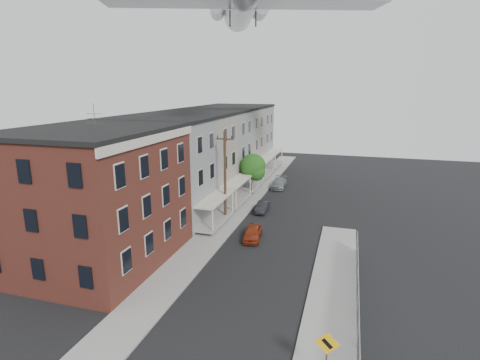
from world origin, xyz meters
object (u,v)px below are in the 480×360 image
Objects in this scene: car_far at (279,183)px; car_near at (253,233)px; utility_pole at (225,176)px; car_mid at (262,207)px; street_tree at (254,168)px; warning_sign at (327,350)px.

car_near is at bearing -87.90° from car_far.
car_far is at bearing 86.78° from car_near.
utility_pole is 6.36m from car_mid.
car_near is at bearing -75.67° from street_tree.
utility_pole reaches higher than car_far.
warning_sign is 30.96m from street_tree.
utility_pole is (-11.20, 19.03, 2.79)m from warning_sign.
car_far is at bearing 104.35° from warning_sign.
utility_pole is at bearing -102.15° from car_far.
warning_sign is at bearing -71.03° from car_near.
street_tree is at bearing 110.98° from car_mid.
car_near is 17.94m from car_far.
utility_pole is 15.03m from car_far.
warning_sign reaches higher than car_near.
car_near is 1.11× the size of car_mid.
street_tree is at bearing 97.56° from car_near.
car_near is (3.80, -3.68, -4.06)m from utility_pole.
street_tree is at bearing -120.23° from car_far.
utility_pole is 6.67m from car_near.
warning_sign is at bearing -69.42° from street_tree.
warning_sign is at bearing -59.52° from utility_pole.
car_mid is (2.90, 3.86, -4.14)m from utility_pole.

